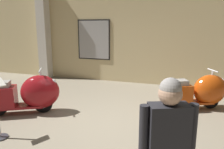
{
  "coord_description": "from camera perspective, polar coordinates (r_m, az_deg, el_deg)",
  "views": [
    {
      "loc": [
        1.36,
        -3.77,
        1.97
      ],
      "look_at": [
        -0.21,
        1.08,
        0.84
      ],
      "focal_mm": 35.62,
      "sensor_mm": 36.0,
      "label": 1
    }
  ],
  "objects": [
    {
      "name": "scooter_0",
      "position": [
        5.37,
        -20.74,
        -4.68
      ],
      "size": [
        1.67,
        1.21,
        1.01
      ],
      "rotation": [
        0.0,
        0.0,
        0.51
      ],
      "color": "black",
      "rests_on": "ground"
    },
    {
      "name": "scooter_1",
      "position": [
        5.7,
        21.59,
        -4.06
      ],
      "size": [
        1.6,
        1.07,
        0.95
      ],
      "rotation": [
        0.0,
        0.0,
        0.44
      ],
      "color": "black",
      "rests_on": "ground"
    },
    {
      "name": "showroom_back_wall",
      "position": [
        7.69,
        6.91,
        11.84
      ],
      "size": [
        18.0,
        0.63,
        3.8
      ],
      "color": "#CCB784",
      "rests_on": "ground"
    },
    {
      "name": "ground_plane",
      "position": [
        4.46,
        -1.74,
        -13.73
      ],
      "size": [
        60.0,
        60.0,
        0.0
      ],
      "primitive_type": "plane",
      "color": "gray"
    },
    {
      "name": "visitor_0",
      "position": [
        2.16,
        13.94,
        -17.81
      ],
      "size": [
        0.49,
        0.34,
        1.54
      ],
      "rotation": [
        0.0,
        0.0,
        1.96
      ],
      "color": "black",
      "rests_on": "ground"
    }
  ]
}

